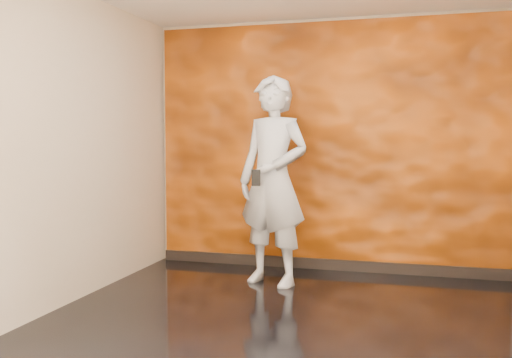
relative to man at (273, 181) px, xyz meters
name	(u,v)px	position (x,y,z in m)	size (l,w,h in m)	color
room	(290,147)	(0.42, -1.15, 0.35)	(4.02, 4.02, 2.81)	black
feature_wall	(327,147)	(0.42, 0.81, 0.33)	(3.90, 0.06, 2.75)	orange
baseboard	(326,264)	(0.42, 0.77, -0.99)	(3.90, 0.04, 0.12)	black
man	(273,181)	(0.00, 0.00, 0.00)	(0.76, 0.50, 2.10)	#969AA3
phone	(256,178)	(-0.10, -0.28, 0.04)	(0.09, 0.02, 0.16)	black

